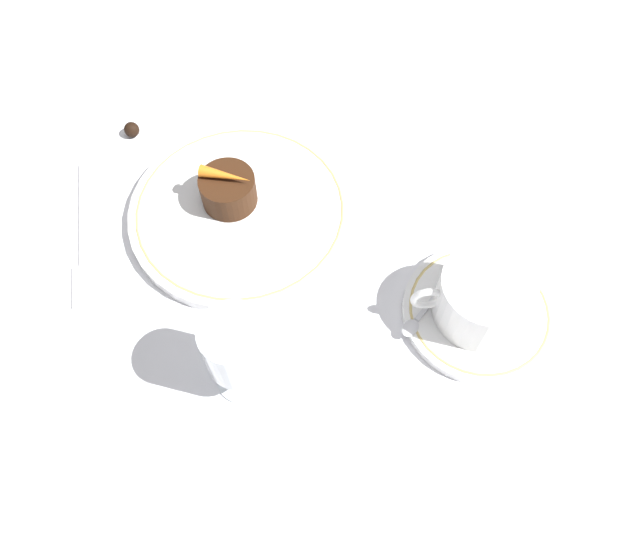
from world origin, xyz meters
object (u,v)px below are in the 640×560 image
object	(u,v)px
coffee_cup	(483,297)
wine_glass	(237,349)
dinner_plate	(241,212)
dessert_cake	(228,190)
fork	(82,247)

from	to	relation	value
coffee_cup	wine_glass	distance (m)	0.25
dinner_plate	dessert_cake	world-z (taller)	dessert_cake
fork	dinner_plate	bearing A→B (deg)	-168.70
fork	dessert_cake	xyz separation A→B (m)	(-0.16, -0.05, 0.03)
dinner_plate	coffee_cup	distance (m)	0.28
wine_glass	dessert_cake	size ratio (longest dim) A/B	1.75
dinner_plate	wine_glass	distance (m)	0.20
coffee_cup	fork	xyz separation A→B (m)	(0.42, -0.10, -0.04)
coffee_cup	fork	world-z (taller)	coffee_cup
dinner_plate	coffee_cup	size ratio (longest dim) A/B	2.10
fork	dessert_cake	distance (m)	0.17
coffee_cup	fork	bearing A→B (deg)	-13.94
wine_glass	dinner_plate	bearing A→B (deg)	-88.34
coffee_cup	dessert_cake	bearing A→B (deg)	-30.70
fork	dessert_cake	size ratio (longest dim) A/B	3.11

